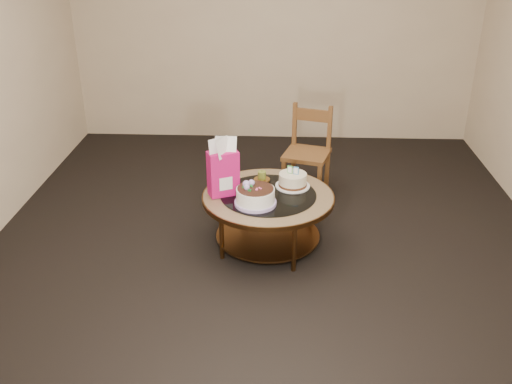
{
  "coord_description": "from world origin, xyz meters",
  "views": [
    {
      "loc": [
        0.08,
        -3.92,
        2.39
      ],
      "look_at": [
        -0.1,
        0.02,
        0.47
      ],
      "focal_mm": 40.0,
      "sensor_mm": 36.0,
      "label": 1
    }
  ],
  "objects_px": {
    "cream_cake": "(293,180)",
    "decorated_cake": "(255,197)",
    "gift_bag": "(223,167)",
    "coffee_table": "(268,203)",
    "dining_chair": "(308,152)"
  },
  "relations": [
    {
      "from": "decorated_cake",
      "to": "cream_cake",
      "type": "distance_m",
      "value": 0.42
    },
    {
      "from": "gift_bag",
      "to": "cream_cake",
      "type": "bearing_deg",
      "value": -7.61
    },
    {
      "from": "coffee_table",
      "to": "gift_bag",
      "type": "bearing_deg",
      "value": -178.62
    },
    {
      "from": "cream_cake",
      "to": "gift_bag",
      "type": "height_order",
      "value": "gift_bag"
    },
    {
      "from": "cream_cake",
      "to": "decorated_cake",
      "type": "bearing_deg",
      "value": -111.13
    },
    {
      "from": "coffee_table",
      "to": "dining_chair",
      "type": "xyz_separation_m",
      "value": [
        0.34,
        0.96,
        0.05
      ]
    },
    {
      "from": "decorated_cake",
      "to": "gift_bag",
      "type": "relative_size",
      "value": 0.69
    },
    {
      "from": "coffee_table",
      "to": "cream_cake",
      "type": "bearing_deg",
      "value": 38.04
    },
    {
      "from": "cream_cake",
      "to": "gift_bag",
      "type": "bearing_deg",
      "value": -143.28
    },
    {
      "from": "cream_cake",
      "to": "dining_chair",
      "type": "relative_size",
      "value": 0.32
    },
    {
      "from": "gift_bag",
      "to": "dining_chair",
      "type": "relative_size",
      "value": 0.54
    },
    {
      "from": "cream_cake",
      "to": "dining_chair",
      "type": "xyz_separation_m",
      "value": [
        0.15,
        0.81,
        -0.09
      ]
    },
    {
      "from": "dining_chair",
      "to": "cream_cake",
      "type": "bearing_deg",
      "value": -84.33
    },
    {
      "from": "decorated_cake",
      "to": "gift_bag",
      "type": "bearing_deg",
      "value": 147.05
    },
    {
      "from": "coffee_table",
      "to": "gift_bag",
      "type": "distance_m",
      "value": 0.46
    }
  ]
}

